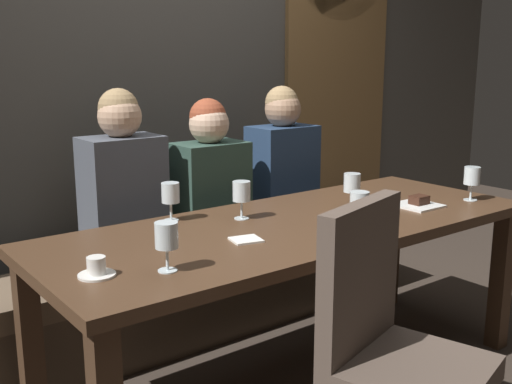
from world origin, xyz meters
The scene contains 18 objects.
ground centered at (0.00, 0.00, 0.00)m, with size 9.00×9.00×0.00m, color #382D26.
back_wall_tiled centered at (0.00, 1.22, 1.50)m, with size 6.00×0.12×3.00m, color #4C4944.
arched_door centered at (1.35, 1.15, 1.36)m, with size 0.90×0.05×2.55m.
dining_table centered at (0.00, 0.00, 0.65)m, with size 2.20×0.84×0.74m.
banquette_bench centered at (0.00, 0.70, 0.23)m, with size 2.50×0.44×0.45m.
chair_near_side centered at (-0.24, -0.72, 0.56)m, with size 0.54×0.54×0.98m.
diner_redhead centered at (-0.45, 0.71, 0.84)m, with size 0.36×0.24×0.83m.
diner_bearded centered at (0.01, 0.68, 0.81)m, with size 0.36×0.24×0.77m.
diner_far_end centered at (0.52, 0.72, 0.84)m, with size 0.36×0.24×0.81m.
wine_glass_end_right centered at (0.93, -0.21, 0.86)m, with size 0.08×0.08×0.16m.
wine_glass_end_left centered at (0.09, -0.27, 0.86)m, with size 0.08×0.08×0.16m.
wine_glass_far_right centered at (-0.16, 0.18, 0.86)m, with size 0.08×0.08×0.16m.
wine_glass_far_left centered at (-0.74, -0.21, 0.86)m, with size 0.08×0.08×0.16m.
wine_glass_near_right centered at (-0.41, 0.33, 0.85)m, with size 0.08×0.08×0.16m.
wine_glass_center_back centered at (0.34, 0.02, 0.86)m, with size 0.08×0.08×0.16m.
espresso_cup centered at (-0.94, -0.11, 0.77)m, with size 0.12×0.12×0.06m.
dessert_plate centered at (0.63, -0.14, 0.75)m, with size 0.19×0.19×0.05m.
folded_napkin centered at (-0.33, -0.09, 0.74)m, with size 0.11×0.10×0.01m, color silver.
Camera 1 is at (-1.66, -1.89, 1.42)m, focal length 43.21 mm.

